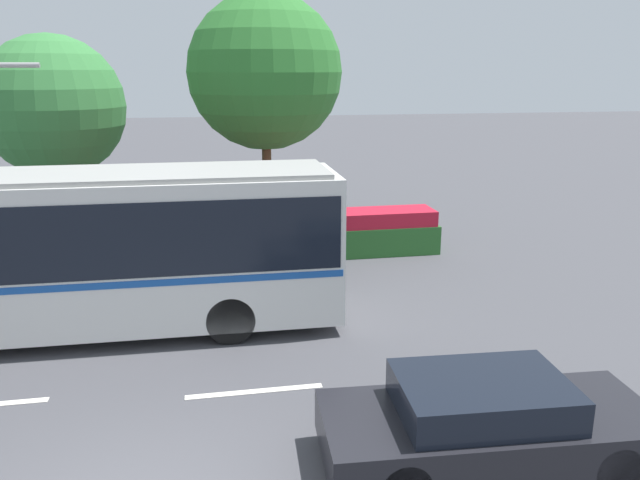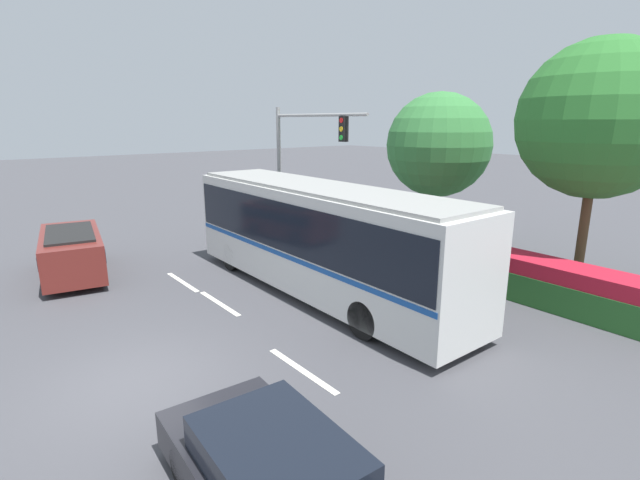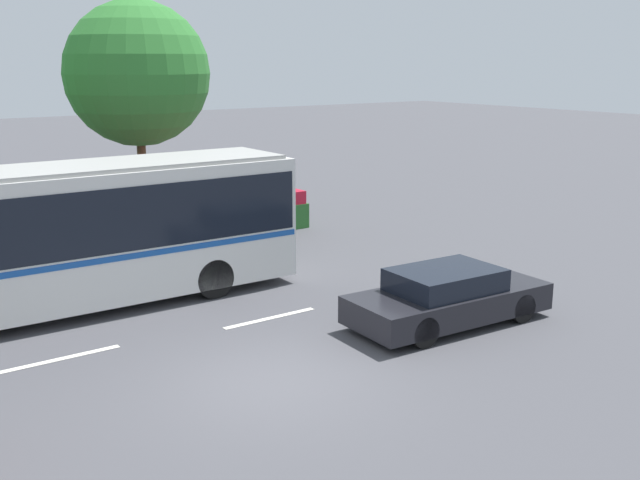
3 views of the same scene
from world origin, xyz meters
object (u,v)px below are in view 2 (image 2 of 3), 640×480
object	(u,v)px
street_tree_left	(439,145)
street_tree_centre	(599,120)
city_bus	(319,233)
suv_left_lane	(72,250)
traffic_light_pole	(298,155)

from	to	relation	value
street_tree_left	street_tree_centre	world-z (taller)	street_tree_centre
city_bus	street_tree_left	distance (m)	8.32
suv_left_lane	street_tree_centre	world-z (taller)	street_tree_centre
street_tree_left	traffic_light_pole	bearing A→B (deg)	-121.39
city_bus	suv_left_lane	distance (m)	8.87
suv_left_lane	street_tree_left	world-z (taller)	street_tree_left
street_tree_centre	street_tree_left	bearing A→B (deg)	172.83
city_bus	street_tree_left	bearing A→B (deg)	-77.57
suv_left_lane	street_tree_centre	bearing A→B (deg)	57.90
traffic_light_pole	street_tree_centre	distance (m)	10.66
traffic_light_pole	street_tree_left	size ratio (longest dim) A/B	0.90
traffic_light_pole	street_tree_left	xyz separation A→B (m)	(3.13, 5.12, 0.37)
city_bus	traffic_light_pole	world-z (taller)	traffic_light_pole
city_bus	street_tree_centre	xyz separation A→B (m)	(4.91, 6.99, 3.41)
street_tree_left	suv_left_lane	bearing A→B (deg)	-110.54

